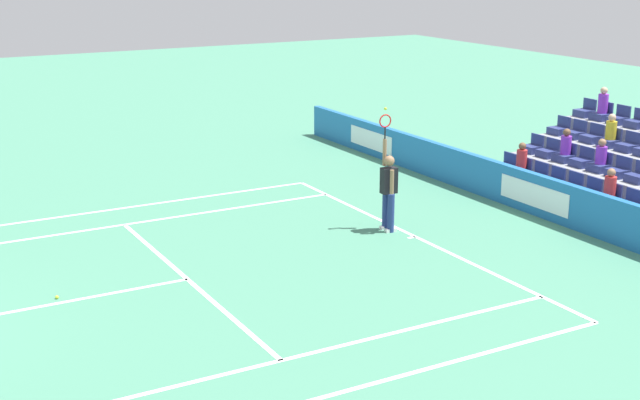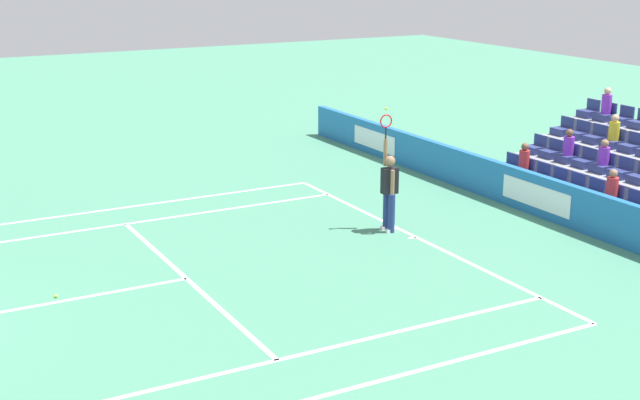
# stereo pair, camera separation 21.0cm
# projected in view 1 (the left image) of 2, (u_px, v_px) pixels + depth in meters

# --- Properties ---
(line_baseline) EXTENTS (10.97, 0.10, 0.01)m
(line_baseline) POSITION_uv_depth(u_px,v_px,m) (415.00, 237.00, 20.12)
(line_baseline) COLOR white
(line_baseline) RESTS_ON ground
(line_service) EXTENTS (8.23, 0.10, 0.01)m
(line_service) POSITION_uv_depth(u_px,v_px,m) (187.00, 279.00, 17.54)
(line_service) COLOR white
(line_service) RESTS_ON ground
(line_centre_service) EXTENTS (0.10, 6.40, 0.01)m
(line_centre_service) POSITION_uv_depth(u_px,v_px,m) (21.00, 310.00, 16.04)
(line_centre_service) COLOR white
(line_centre_service) RESTS_ON ground
(line_singles_sideline_left) EXTENTS (0.10, 11.89, 0.01)m
(line_singles_sideline_left) POSITION_uv_depth(u_px,v_px,m) (106.00, 227.00, 20.78)
(line_singles_sideline_left) COLOR white
(line_singles_sideline_left) RESTS_ON ground
(line_singles_sideline_right) EXTENTS (0.10, 11.89, 0.01)m
(line_singles_sideline_right) POSITION_uv_depth(u_px,v_px,m) (255.00, 367.00, 13.87)
(line_singles_sideline_right) COLOR white
(line_singles_sideline_right) RESTS_ON ground
(line_doubles_sideline_left) EXTENTS (0.10, 11.89, 0.01)m
(line_doubles_sideline_left) POSITION_uv_depth(u_px,v_px,m) (90.00, 213.00, 21.93)
(line_doubles_sideline_left) COLOR white
(line_doubles_sideline_left) RESTS_ON ground
(line_centre_mark) EXTENTS (0.10, 0.20, 0.01)m
(line_centre_mark) POSITION_uv_depth(u_px,v_px,m) (412.00, 237.00, 20.07)
(line_centre_mark) COLOR white
(line_centre_mark) RESTS_ON ground
(sponsor_barrier) EXTENTS (22.25, 0.22, 1.02)m
(sponsor_barrier) POSITION_uv_depth(u_px,v_px,m) (537.00, 195.00, 21.67)
(sponsor_barrier) COLOR #1E66AD
(sponsor_barrier) RESTS_ON ground
(tennis_player) EXTENTS (0.53, 0.37, 2.85)m
(tennis_player) POSITION_uv_depth(u_px,v_px,m) (388.00, 189.00, 20.31)
(tennis_player) COLOR navy
(tennis_player) RESTS_ON ground
(stadium_stand) EXTENTS (5.58, 3.80, 2.61)m
(stadium_stand) POSITION_uv_depth(u_px,v_px,m) (623.00, 173.00, 23.00)
(stadium_stand) COLOR gray
(stadium_stand) RESTS_ON ground
(loose_tennis_ball) EXTENTS (0.07, 0.07, 0.07)m
(loose_tennis_ball) POSITION_uv_depth(u_px,v_px,m) (57.00, 297.00, 16.56)
(loose_tennis_ball) COLOR #D1E533
(loose_tennis_ball) RESTS_ON ground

